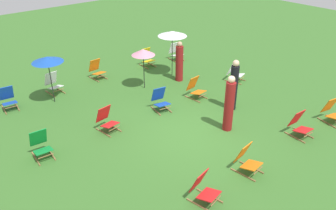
{
  "coord_description": "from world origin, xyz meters",
  "views": [
    {
      "loc": [
        -6.59,
        -6.62,
        6.03
      ],
      "look_at": [
        0.0,
        1.2,
        0.5
      ],
      "focal_mm": 36.77,
      "sensor_mm": 36.0,
      "label": 1
    }
  ],
  "objects_px": {
    "deckchair_7": "(332,112)",
    "person_0": "(234,86)",
    "deckchair_11": "(176,52)",
    "person_2": "(229,105)",
    "deckchair_1": "(235,73)",
    "deckchair_9": "(107,120)",
    "person_1": "(179,62)",
    "umbrella_0": "(47,60)",
    "deckchair_6": "(204,189)",
    "deckchair_8": "(8,99)",
    "deckchair_14": "(195,89)",
    "umbrella_2": "(172,34)",
    "deckchair_13": "(97,70)",
    "deckchair_10": "(160,100)",
    "deckchair_12": "(147,58)",
    "deckchair_4": "(53,84)",
    "deckchair_2": "(41,145)",
    "deckchair_3": "(247,160)",
    "deckchair_0": "(299,125)",
    "umbrella_1": "(143,52)"
  },
  "relations": [
    {
      "from": "deckchair_7",
      "to": "person_0",
      "type": "xyz_separation_m",
      "value": [
        -1.88,
        2.73,
        0.53
      ]
    },
    {
      "from": "deckchair_7",
      "to": "deckchair_11",
      "type": "xyz_separation_m",
      "value": [
        -0.15,
        7.78,
        0.0
      ]
    },
    {
      "from": "person_0",
      "to": "person_2",
      "type": "relative_size",
      "value": 0.99
    },
    {
      "from": "person_0",
      "to": "person_2",
      "type": "bearing_deg",
      "value": 34.86
    },
    {
      "from": "deckchair_1",
      "to": "deckchair_9",
      "type": "bearing_deg",
      "value": 162.25
    },
    {
      "from": "person_1",
      "to": "umbrella_0",
      "type": "bearing_deg",
      "value": -30.58
    },
    {
      "from": "deckchair_6",
      "to": "person_1",
      "type": "distance_m",
      "value": 7.15
    },
    {
      "from": "person_0",
      "to": "person_1",
      "type": "bearing_deg",
      "value": -93.89
    },
    {
      "from": "deckchair_8",
      "to": "deckchair_14",
      "type": "distance_m",
      "value": 6.82
    },
    {
      "from": "deckchair_9",
      "to": "person_2",
      "type": "height_order",
      "value": "person_2"
    },
    {
      "from": "umbrella_2",
      "to": "deckchair_1",
      "type": "bearing_deg",
      "value": -53.01
    },
    {
      "from": "person_1",
      "to": "deckchair_1",
      "type": "bearing_deg",
      "value": 125.68
    },
    {
      "from": "deckchair_7",
      "to": "deckchair_13",
      "type": "bearing_deg",
      "value": 128.4
    },
    {
      "from": "deckchair_10",
      "to": "deckchair_12",
      "type": "height_order",
      "value": "same"
    },
    {
      "from": "deckchair_4",
      "to": "deckchair_14",
      "type": "distance_m",
      "value": 5.56
    },
    {
      "from": "deckchair_7",
      "to": "deckchair_10",
      "type": "xyz_separation_m",
      "value": [
        -3.87,
        4.35,
        0.0
      ]
    },
    {
      "from": "deckchair_4",
      "to": "deckchair_9",
      "type": "distance_m",
      "value": 3.76
    },
    {
      "from": "deckchair_2",
      "to": "deckchair_6",
      "type": "relative_size",
      "value": 0.99
    },
    {
      "from": "umbrella_0",
      "to": "person_1",
      "type": "bearing_deg",
      "value": -17.56
    },
    {
      "from": "deckchair_6",
      "to": "deckchair_8",
      "type": "relative_size",
      "value": 1.01
    },
    {
      "from": "umbrella_0",
      "to": "umbrella_2",
      "type": "bearing_deg",
      "value": -10.56
    },
    {
      "from": "deckchair_1",
      "to": "deckchair_12",
      "type": "distance_m",
      "value": 4.16
    },
    {
      "from": "deckchair_3",
      "to": "umbrella_0",
      "type": "height_order",
      "value": "umbrella_0"
    },
    {
      "from": "deckchair_4",
      "to": "person_1",
      "type": "relative_size",
      "value": 0.49
    },
    {
      "from": "deckchair_8",
      "to": "deckchair_13",
      "type": "xyz_separation_m",
      "value": [
        3.79,
        0.34,
        0.0
      ]
    },
    {
      "from": "deckchair_4",
      "to": "person_1",
      "type": "xyz_separation_m",
      "value": [
        4.54,
        -2.32,
        0.43
      ]
    },
    {
      "from": "deckchair_0",
      "to": "deckchair_7",
      "type": "xyz_separation_m",
      "value": [
        1.61,
        -0.24,
        0.0
      ]
    },
    {
      "from": "deckchair_2",
      "to": "deckchair_11",
      "type": "distance_m",
      "value": 8.76
    },
    {
      "from": "deckchair_2",
      "to": "deckchair_3",
      "type": "distance_m",
      "value": 5.78
    },
    {
      "from": "deckchair_1",
      "to": "person_1",
      "type": "relative_size",
      "value": 0.51
    },
    {
      "from": "deckchair_4",
      "to": "person_0",
      "type": "distance_m",
      "value": 6.95
    },
    {
      "from": "deckchair_7",
      "to": "deckchair_8",
      "type": "xyz_separation_m",
      "value": [
        -7.99,
        7.93,
        0.0
      ]
    },
    {
      "from": "deckchair_12",
      "to": "deckchair_14",
      "type": "xyz_separation_m",
      "value": [
        -0.56,
        -3.81,
        0.0
      ]
    },
    {
      "from": "deckchair_4",
      "to": "umbrella_2",
      "type": "bearing_deg",
      "value": -25.1
    },
    {
      "from": "deckchair_4",
      "to": "deckchair_6",
      "type": "relative_size",
      "value": 0.99
    },
    {
      "from": "deckchair_0",
      "to": "person_0",
      "type": "distance_m",
      "value": 2.57
    },
    {
      "from": "deckchair_13",
      "to": "person_2",
      "type": "distance_m",
      "value": 6.48
    },
    {
      "from": "deckchair_9",
      "to": "umbrella_1",
      "type": "relative_size",
      "value": 0.51
    },
    {
      "from": "deckchair_7",
      "to": "person_2",
      "type": "height_order",
      "value": "person_2"
    },
    {
      "from": "deckchair_1",
      "to": "deckchair_2",
      "type": "height_order",
      "value": "same"
    },
    {
      "from": "deckchair_3",
      "to": "umbrella_0",
      "type": "xyz_separation_m",
      "value": [
        -2.27,
        7.19,
        1.31
      ]
    },
    {
      "from": "umbrella_2",
      "to": "deckchair_11",
      "type": "bearing_deg",
      "value": 44.24
    },
    {
      "from": "deckchair_12",
      "to": "umbrella_0",
      "type": "distance_m",
      "value": 5.06
    },
    {
      "from": "deckchair_14",
      "to": "deckchair_3",
      "type": "bearing_deg",
      "value": -121.95
    },
    {
      "from": "deckchair_2",
      "to": "umbrella_1",
      "type": "bearing_deg",
      "value": 24.36
    },
    {
      "from": "deckchair_0",
      "to": "deckchair_11",
      "type": "xyz_separation_m",
      "value": [
        1.46,
        7.54,
        0.0
      ]
    },
    {
      "from": "deckchair_8",
      "to": "deckchair_10",
      "type": "height_order",
      "value": "same"
    },
    {
      "from": "deckchair_11",
      "to": "person_0",
      "type": "bearing_deg",
      "value": -103.77
    },
    {
      "from": "deckchair_12",
      "to": "person_0",
      "type": "xyz_separation_m",
      "value": [
        -0.17,
        -5.31,
        0.53
      ]
    },
    {
      "from": "deckchair_2",
      "to": "deckchair_12",
      "type": "distance_m",
      "value": 7.47
    }
  ]
}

